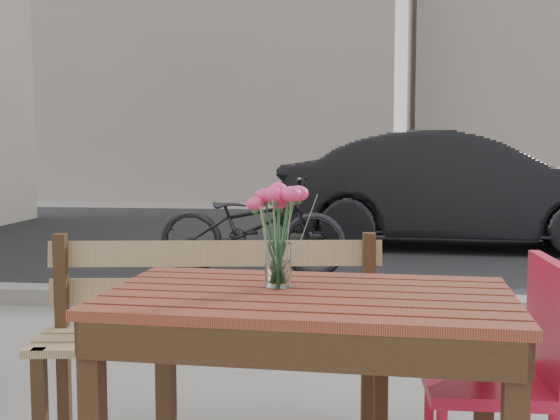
{
  "coord_description": "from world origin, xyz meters",
  "views": [
    {
      "loc": [
        0.4,
        -2.07,
        1.2
      ],
      "look_at": [
        0.13,
        0.14,
        1.0
      ],
      "focal_mm": 45.0,
      "sensor_mm": 36.0,
      "label": 1
    }
  ],
  "objects_px": {
    "main_vase": "(278,222)",
    "bicycle": "(252,226)",
    "main_table": "(308,332)",
    "red_chair": "(513,365)",
    "parked_car": "(459,190)"
  },
  "relations": [
    {
      "from": "main_vase",
      "to": "bicycle",
      "type": "height_order",
      "value": "main_vase"
    },
    {
      "from": "red_chair",
      "to": "main_vase",
      "type": "height_order",
      "value": "main_vase"
    },
    {
      "from": "main_vase",
      "to": "bicycle",
      "type": "bearing_deg",
      "value": 100.22
    },
    {
      "from": "main_table",
      "to": "main_vase",
      "type": "xyz_separation_m",
      "value": [
        -0.1,
        0.07,
        0.33
      ]
    },
    {
      "from": "red_chair",
      "to": "parked_car",
      "type": "height_order",
      "value": "parked_car"
    },
    {
      "from": "main_table",
      "to": "bicycle",
      "type": "bearing_deg",
      "value": 104.27
    },
    {
      "from": "main_table",
      "to": "main_vase",
      "type": "bearing_deg",
      "value": 148.32
    },
    {
      "from": "red_chair",
      "to": "parked_car",
      "type": "relative_size",
      "value": 0.2
    },
    {
      "from": "bicycle",
      "to": "main_vase",
      "type": "bearing_deg",
      "value": -166.44
    },
    {
      "from": "main_vase",
      "to": "bicycle",
      "type": "relative_size",
      "value": 0.19
    },
    {
      "from": "main_table",
      "to": "red_chair",
      "type": "distance_m",
      "value": 0.71
    },
    {
      "from": "main_table",
      "to": "bicycle",
      "type": "relative_size",
      "value": 0.72
    },
    {
      "from": "main_table",
      "to": "red_chair",
      "type": "height_order",
      "value": "red_chair"
    },
    {
      "from": "bicycle",
      "to": "parked_car",
      "type": "bearing_deg",
      "value": -43.0
    },
    {
      "from": "main_vase",
      "to": "parked_car",
      "type": "xyz_separation_m",
      "value": [
        1.39,
        6.26,
        -0.28
      ]
    }
  ]
}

